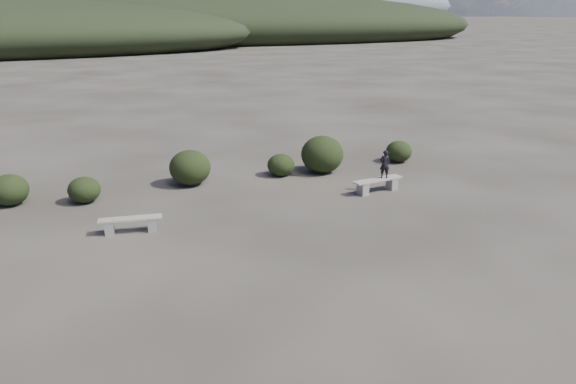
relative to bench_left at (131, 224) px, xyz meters
name	(u,v)px	position (x,y,z in m)	size (l,w,h in m)	color
ground	(354,272)	(4.67, -4.93, -0.28)	(1200.00, 1200.00, 0.00)	#2C2722
bench_left	(131,224)	(0.00, 0.00, 0.00)	(1.86, 0.69, 0.46)	gray
bench_right	(378,184)	(8.73, 0.42, 0.02)	(2.00, 0.62, 0.49)	gray
seated_person	(385,164)	(9.00, 0.45, 0.72)	(0.37, 0.24, 1.02)	black
shrub_a	(84,190)	(-1.00, 3.44, 0.17)	(1.09, 1.09, 0.89)	black
shrub_b	(190,168)	(2.80, 4.01, 0.38)	(1.54, 1.54, 1.32)	black
shrub_c	(281,165)	(6.38, 3.78, 0.16)	(1.08, 1.08, 0.87)	black
shrub_d	(322,154)	(8.09, 3.55, 0.47)	(1.71, 1.71, 1.49)	black
shrub_e	(399,151)	(11.86, 3.70, 0.19)	(1.11, 1.11, 0.92)	black
shrub_f	(9,190)	(-3.30, 4.16, 0.25)	(1.24, 1.24, 1.05)	black
mountain_ridges	(27,3)	(-2.81, 334.13, 10.56)	(500.00, 400.00, 56.00)	black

